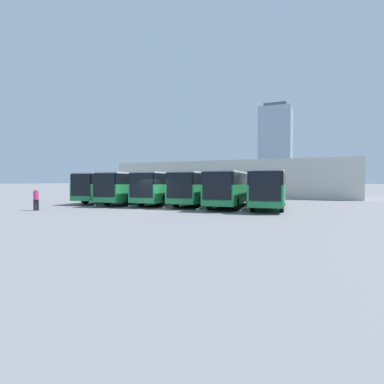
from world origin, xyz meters
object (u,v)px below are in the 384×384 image
object	(u,v)px
bus_4	(135,187)
pedestrian	(36,198)
bus_1	(231,187)
bus_3	(167,187)
bus_0	(270,188)
bus_5	(113,186)
bus_2	(199,187)

from	to	relation	value
bus_4	pedestrian	size ratio (longest dim) A/B	6.35
bus_1	pedestrian	xyz separation A→B (m)	(13.33, 9.55, -0.81)
bus_1	bus_3	xyz separation A→B (m)	(6.97, -0.64, 0.00)
bus_0	bus_3	bearing A→B (deg)	-7.96
bus_5	bus_3	bearing A→B (deg)	172.30
bus_0	bus_5	bearing A→B (deg)	-7.86
bus_1	bus_5	xyz separation A→B (m)	(13.94, -0.99, 0.00)
bus_0	bus_3	world-z (taller)	same
pedestrian	bus_0	bearing A→B (deg)	-40.20
bus_4	bus_0	bearing A→B (deg)	175.04
bus_2	bus_5	distance (m)	10.46
bus_2	bus_3	xyz separation A→B (m)	(3.49, 0.21, 0.00)
bus_5	bus_0	bearing A→B (deg)	172.14
bus_1	bus_4	world-z (taller)	same
bus_0	bus_5	xyz separation A→B (m)	(17.43, -0.92, 0.00)
bus_0	bus_4	bearing A→B (deg)	-4.96
bus_3	pedestrian	bearing A→B (deg)	53.21
bus_5	bus_4	bearing A→B (deg)	160.86
bus_3	bus_4	size ratio (longest dim) A/B	1.00
bus_1	bus_3	distance (m)	7.00
bus_3	bus_4	world-z (taller)	same
bus_1	pedestrian	bearing A→B (deg)	30.79
bus_0	bus_5	size ratio (longest dim) A/B	1.00
bus_3	bus_4	xyz separation A→B (m)	(3.49, 0.54, 0.00)
bus_2	bus_4	world-z (taller)	same
bus_2	pedestrian	distance (m)	14.34
bus_2	bus_5	xyz separation A→B (m)	(10.46, -0.14, 0.00)
bus_5	bus_2	bearing A→B (deg)	174.41
bus_1	bus_4	distance (m)	10.46
bus_0	bus_4	xyz separation A→B (m)	(13.94, -0.03, 0.00)
bus_1	bus_4	size ratio (longest dim) A/B	1.00
bus_1	bus_5	distance (m)	13.98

